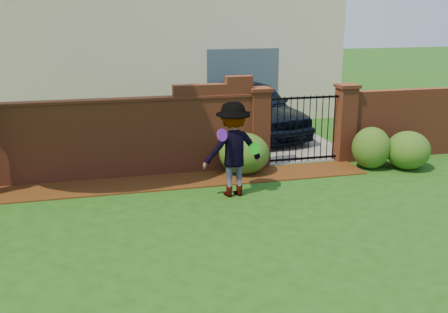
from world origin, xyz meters
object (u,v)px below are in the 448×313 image
object	(u,v)px
frisbee_green	(255,148)
frisbee_purple	(222,135)
car	(255,109)
man	(233,150)

from	to	relation	value
frisbee_green	frisbee_purple	bearing A→B (deg)	-168.65
car	man	bearing A→B (deg)	-122.88
man	frisbee_purple	xyz separation A→B (m)	(-0.30, -0.28, 0.38)
car	frisbee_green	distance (m)	5.24
car	man	world-z (taller)	man
car	man	size ratio (longest dim) A/B	2.51
man	frisbee_purple	size ratio (longest dim) A/B	7.89
car	frisbee_green	xyz separation A→B (m)	(-1.62, -4.98, 0.17)
frisbee_purple	car	bearing A→B (deg)	65.71
car	frisbee_green	world-z (taller)	car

